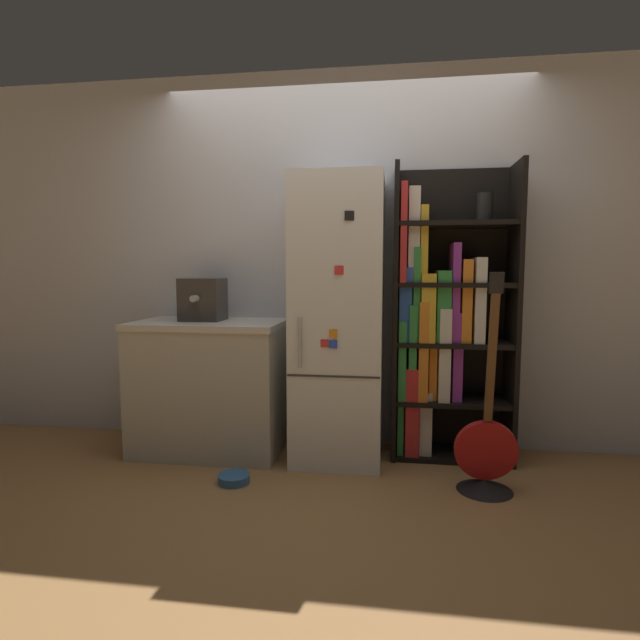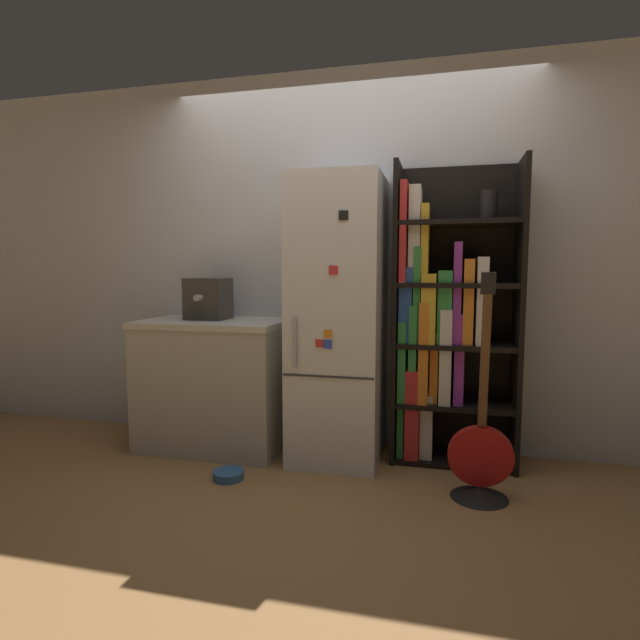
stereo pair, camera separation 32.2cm
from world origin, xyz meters
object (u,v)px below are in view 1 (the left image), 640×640
object	(u,v)px
bookshelf	(438,325)
guitar	(486,461)
refrigerator	(339,320)
pet_bowl	(234,478)
espresso_machine	(203,299)

from	to	relation	value
bookshelf	guitar	world-z (taller)	bookshelf
refrigerator	pet_bowl	xyz separation A→B (m)	(-0.56, -0.50, -0.88)
pet_bowl	refrigerator	bearing A→B (deg)	42.12
bookshelf	pet_bowl	size ratio (longest dim) A/B	10.21
guitar	pet_bowl	size ratio (longest dim) A/B	6.57
refrigerator	bookshelf	size ratio (longest dim) A/B	0.96
refrigerator	pet_bowl	bearing A→B (deg)	-137.88
guitar	refrigerator	bearing A→B (deg)	154.94
guitar	pet_bowl	distance (m)	1.44
espresso_machine	pet_bowl	size ratio (longest dim) A/B	1.58
refrigerator	bookshelf	xyz separation A→B (m)	(0.64, 0.14, -0.03)
pet_bowl	espresso_machine	bearing A→B (deg)	124.72
bookshelf	espresso_machine	bearing A→B (deg)	-176.40
bookshelf	espresso_machine	xyz separation A→B (m)	(-1.58, -0.10, 0.16)
bookshelf	guitar	bearing A→B (deg)	-67.49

